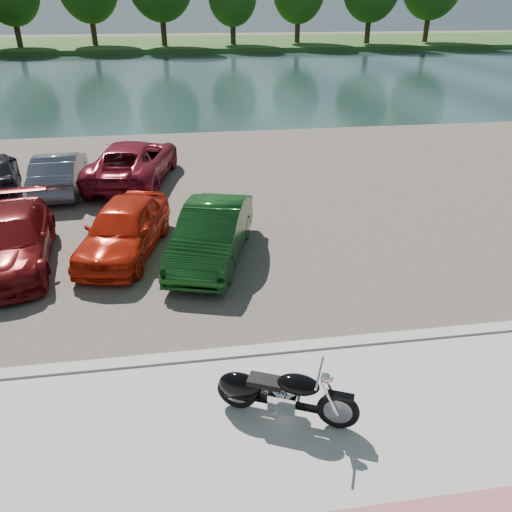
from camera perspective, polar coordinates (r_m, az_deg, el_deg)
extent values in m
plane|color=#595447|center=(8.51, 5.84, -19.22)|extent=(200.00, 200.00, 0.00)
cube|color=#A9A69F|center=(7.85, 7.75, -24.17)|extent=(60.00, 6.00, 0.10)
cube|color=#A9A69F|center=(9.90, 3.07, -10.63)|extent=(60.00, 0.30, 0.14)
cube|color=#3E3932|center=(17.80, -2.64, 7.21)|extent=(60.00, 18.00, 0.04)
cube|color=#1B3130|center=(46.06, -6.76, 19.60)|extent=(120.00, 40.00, 0.00)
cube|color=#1E4017|center=(77.86, -7.90, 22.92)|extent=(120.00, 24.00, 0.60)
cylinder|color=#312311|center=(74.25, -25.72, 22.66)|extent=(0.70, 0.70, 4.95)
cylinder|color=#312311|center=(73.80, -18.19, 24.04)|extent=(0.70, 0.70, 5.40)
cylinder|color=#312311|center=(70.28, -10.60, 24.91)|extent=(0.70, 0.70, 5.85)
cylinder|color=#312311|center=(72.10, -2.65, 24.81)|extent=(0.70, 0.70, 4.50)
cylinder|color=#312311|center=(74.96, 4.78, 25.02)|extent=(0.70, 0.70, 4.95)
cylinder|color=#312311|center=(74.82, 12.73, 24.68)|extent=(0.70, 0.70, 5.40)
cylinder|color=#312311|center=(79.61, 19.04, 24.25)|extent=(0.70, 0.70, 5.85)
torus|color=black|center=(8.25, 9.35, -17.06)|extent=(0.67, 0.39, 0.68)
torus|color=black|center=(8.47, -2.17, -15.17)|extent=(0.67, 0.39, 0.68)
cylinder|color=#B2B2B7|center=(8.25, 9.35, -17.06)|extent=(0.44, 0.24, 0.46)
cylinder|color=#B2B2B7|center=(8.47, -2.17, -15.17)|extent=(0.44, 0.24, 0.46)
cylinder|color=silver|center=(7.97, 8.40, -15.84)|extent=(0.32, 0.18, 0.63)
cylinder|color=silver|center=(8.12, 8.60, -14.90)|extent=(0.32, 0.18, 0.63)
cylinder|color=silver|center=(7.80, 7.28, -13.08)|extent=(0.34, 0.70, 0.04)
sphere|color=silver|center=(7.85, 7.99, -13.63)|extent=(0.21, 0.21, 0.16)
sphere|color=silver|center=(7.84, 8.51, -13.71)|extent=(0.15, 0.15, 0.11)
cube|color=black|center=(8.04, 9.53, -15.48)|extent=(0.47, 0.31, 0.06)
cube|color=black|center=(8.36, 3.48, -16.48)|extent=(1.14, 0.58, 0.08)
cube|color=silver|center=(8.32, 3.14, -16.07)|extent=(0.54, 0.47, 0.34)
cylinder|color=silver|center=(8.17, 3.89, -15.17)|extent=(0.30, 0.26, 0.27)
cylinder|color=silver|center=(8.20, 2.47, -14.94)|extent=(0.30, 0.26, 0.27)
ellipsoid|color=black|center=(8.04, 4.86, -14.43)|extent=(0.77, 0.60, 0.32)
cube|color=black|center=(8.16, 1.08, -14.13)|extent=(0.62, 0.48, 0.10)
ellipsoid|color=black|center=(8.38, -1.85, -14.64)|extent=(0.80, 0.60, 0.50)
cube|color=black|center=(8.44, -2.17, -14.92)|extent=(0.44, 0.33, 0.30)
cylinder|color=silver|center=(8.57, 1.33, -15.64)|extent=(1.04, 0.53, 0.09)
cylinder|color=silver|center=(8.51, 1.33, -15.25)|extent=(1.04, 0.53, 0.09)
cylinder|color=#B2B2B7|center=(8.36, 2.12, -17.87)|extent=(0.08, 0.14, 0.22)
imported|color=#620E0E|center=(14.06, -26.20, 1.63)|extent=(2.51, 4.85, 1.34)
imported|color=red|center=(13.65, -14.85, 3.10)|extent=(2.64, 4.47, 1.43)
imported|color=#103B12|center=(12.95, -5.07, 2.59)|extent=(2.67, 4.57, 1.42)
imported|color=#575A68|center=(19.06, -21.53, 8.94)|extent=(1.63, 4.21, 1.37)
imported|color=maroon|center=(19.25, -13.86, 10.47)|extent=(3.49, 5.83, 1.52)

